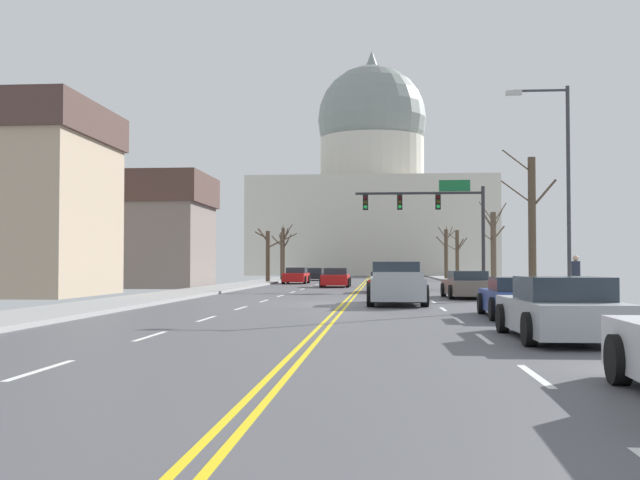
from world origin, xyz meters
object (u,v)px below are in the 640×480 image
(sedan_oncoming_02, at_px, (314,275))
(pedestrian_00, at_px, (576,275))
(sedan_near_00, at_px, (386,282))
(sedan_near_01, at_px, (466,285))
(sedan_near_04, at_px, (560,310))
(sedan_oncoming_01, at_px, (296,276))
(signal_gantry, at_px, (436,210))
(sedan_near_03, at_px, (518,298))
(street_lamp_right, at_px, (560,174))
(sedan_oncoming_00, at_px, (336,278))
(pickup_truck_near_02, at_px, (396,285))

(sedan_oncoming_02, distance_m, pedestrian_00, 44.92)
(sedan_near_00, relative_size, sedan_near_01, 1.00)
(sedan_near_00, bearing_deg, sedan_oncoming_02, 102.44)
(sedan_near_04, height_order, sedan_oncoming_01, sedan_oncoming_01)
(signal_gantry, relative_size, sedan_near_03, 1.69)
(sedan_near_01, distance_m, sedan_oncoming_02, 39.00)
(pedestrian_00, bearing_deg, sedan_near_03, -114.94)
(sedan_near_00, relative_size, sedan_near_03, 1.01)
(sedan_near_03, height_order, pedestrian_00, pedestrian_00)
(sedan_oncoming_02, xyz_separation_m, pedestrian_00, (13.88, -42.71, 0.55))
(signal_gantry, xyz_separation_m, street_lamp_right, (3.16, -18.74, -0.05))
(pedestrian_00, bearing_deg, sedan_oncoming_01, 115.05)
(street_lamp_right, distance_m, sedan_near_03, 7.74)
(street_lamp_right, distance_m, sedan_oncoming_01, 34.98)
(signal_gantry, height_order, sedan_oncoming_02, signal_gantry)
(sedan_oncoming_01, bearing_deg, sedan_near_00, -68.71)
(sedan_near_00, relative_size, pedestrian_00, 2.72)
(sedan_oncoming_00, xyz_separation_m, pedestrian_00, (10.54, -21.61, 0.50))
(sedan_near_03, xyz_separation_m, sedan_oncoming_00, (-7.02, 29.18, 0.06))
(street_lamp_right, height_order, sedan_oncoming_02, street_lamp_right)
(sedan_oncoming_01, bearing_deg, pickup_truck_near_02, -76.69)
(sedan_near_01, relative_size, sedan_near_04, 1.02)
(pickup_truck_near_02, distance_m, sedan_near_03, 7.74)
(sedan_near_01, bearing_deg, sedan_near_04, -90.64)
(sedan_near_01, xyz_separation_m, sedan_oncoming_02, (-10.28, 37.62, -0.04))
(sedan_near_04, height_order, sedan_oncoming_00, sedan_oncoming_00)
(sedan_near_04, height_order, sedan_oncoming_02, sedan_near_04)
(street_lamp_right, height_order, sedan_near_03, street_lamp_right)
(street_lamp_right, distance_m, sedan_near_04, 13.37)
(pickup_truck_near_02, distance_m, sedan_oncoming_00, 22.51)
(sedan_near_00, bearing_deg, sedan_near_04, -82.71)
(signal_gantry, xyz_separation_m, pedestrian_00, (4.09, -17.08, -3.77))
(sedan_near_01, distance_m, pickup_truck_near_02, 6.58)
(sedan_oncoming_02, relative_size, pedestrian_00, 2.68)
(pickup_truck_near_02, height_order, sedan_near_03, pickup_truck_near_02)
(sedan_near_01, bearing_deg, sedan_oncoming_02, 105.29)
(sedan_near_00, distance_m, sedan_near_01, 8.09)
(pickup_truck_near_02, distance_m, sedan_near_04, 13.75)
(street_lamp_right, relative_size, sedan_oncoming_00, 1.79)
(pedestrian_00, bearing_deg, street_lamp_right, -119.44)
(sedan_near_00, bearing_deg, street_lamp_right, -65.96)
(sedan_near_00, height_order, sedan_oncoming_02, sedan_oncoming_02)
(signal_gantry, distance_m, sedan_near_04, 31.38)
(sedan_near_01, bearing_deg, pedestrian_00, -54.80)
(pickup_truck_near_02, bearing_deg, sedan_near_04, -77.07)
(sedan_near_00, height_order, sedan_oncoming_01, sedan_oncoming_01)
(street_lamp_right, height_order, pickup_truck_near_02, street_lamp_right)
(sedan_near_03, bearing_deg, pickup_truck_near_02, 115.78)
(street_lamp_right, xyz_separation_m, pedestrian_00, (0.93, 1.65, -3.72))
(pickup_truck_near_02, xyz_separation_m, pedestrian_00, (6.88, 0.61, 0.37))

